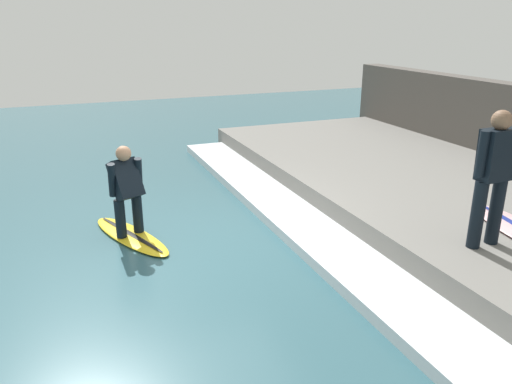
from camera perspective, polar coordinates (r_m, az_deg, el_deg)
ground_plane at (r=7.32m, az=-5.23°, el=-5.87°), size 28.00×28.00×0.00m
concrete_ledge at (r=9.17m, az=20.10°, el=-0.22°), size 4.40×11.19×0.45m
wave_foam_crest at (r=7.78m, az=5.11°, el=-3.66°), size 0.90×10.63×0.16m
surfboard_riding at (r=7.69m, az=-14.11°, el=-4.87°), size 1.13×1.93×0.07m
surfer_riding at (r=7.42m, az=-14.59°, el=0.60°), size 0.50×0.55×1.35m
surfer_waiting_near at (r=6.49m, az=25.50°, el=2.08°), size 0.56×0.26×1.67m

